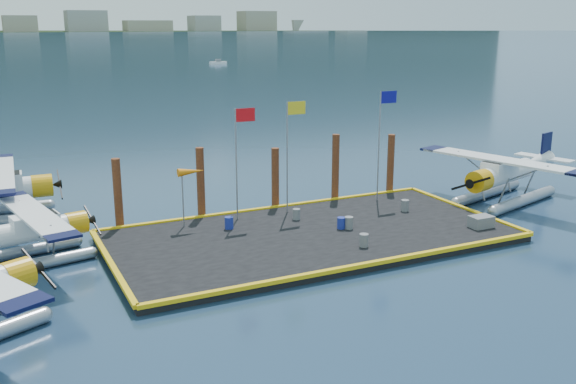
% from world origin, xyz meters
% --- Properties ---
extents(ground, '(4000.00, 4000.00, 0.00)m').
position_xyz_m(ground, '(0.00, 0.00, 0.00)').
color(ground, '#182F4A').
rests_on(ground, ground).
extents(dock, '(20.00, 10.00, 0.40)m').
position_xyz_m(dock, '(0.00, 0.00, 0.20)').
color(dock, black).
rests_on(dock, ground).
extents(dock_bumpers, '(20.25, 10.25, 0.18)m').
position_xyz_m(dock_bumpers, '(0.00, 0.00, 0.49)').
color(dock_bumpers, '#E3B00D').
rests_on(dock_bumpers, dock).
extents(far_backdrop, '(3050.00, 2050.00, 810.00)m').
position_xyz_m(far_backdrop, '(239.91, 1737.52, 9.45)').
color(far_backdrop, black).
rests_on(far_backdrop, ground).
extents(seaplane_b, '(8.16, 8.90, 3.15)m').
position_xyz_m(seaplane_b, '(-13.13, 2.70, 1.37)').
color(seaplane_b, '#90949D').
rests_on(seaplane_b, ground).
extents(seaplane_d, '(9.88, 10.59, 3.78)m').
position_xyz_m(seaplane_d, '(13.80, 1.13, 1.65)').
color(seaplane_d, '#90949D').
rests_on(seaplane_d, ground).
extents(drum_0, '(0.45, 0.45, 0.63)m').
position_xyz_m(drum_0, '(-3.50, 2.42, 0.71)').
color(drum_0, navy).
rests_on(drum_0, dock).
extents(drum_1, '(0.42, 0.42, 0.60)m').
position_xyz_m(drum_1, '(1.74, -0.08, 0.70)').
color(drum_1, navy).
rests_on(drum_1, dock).
extents(drum_2, '(0.45, 0.45, 0.63)m').
position_xyz_m(drum_2, '(2.09, -0.25, 0.72)').
color(drum_2, slate).
rests_on(drum_2, dock).
extents(drum_3, '(0.44, 0.44, 0.62)m').
position_xyz_m(drum_3, '(1.32, -2.93, 0.71)').
color(drum_3, slate).
rests_on(drum_3, dock).
extents(drum_4, '(0.45, 0.45, 0.64)m').
position_xyz_m(drum_4, '(6.64, 1.17, 0.72)').
color(drum_4, slate).
rests_on(drum_4, dock).
extents(drum_5, '(0.41, 0.41, 0.58)m').
position_xyz_m(drum_5, '(0.37, 2.38, 0.69)').
color(drum_5, slate).
rests_on(drum_5, dock).
extents(crate, '(1.20, 0.80, 0.60)m').
position_xyz_m(crate, '(8.44, -3.03, 0.70)').
color(crate, slate).
rests_on(crate, dock).
extents(flagpole_red, '(1.14, 0.08, 6.00)m').
position_xyz_m(flagpole_red, '(-2.29, 3.80, 4.40)').
color(flagpole_red, gray).
rests_on(flagpole_red, dock).
extents(flagpole_yellow, '(1.14, 0.08, 6.20)m').
position_xyz_m(flagpole_yellow, '(0.70, 3.80, 4.51)').
color(flagpole_yellow, gray).
rests_on(flagpole_yellow, dock).
extents(flagpole_blue, '(1.14, 0.08, 6.50)m').
position_xyz_m(flagpole_blue, '(6.70, 3.80, 4.69)').
color(flagpole_blue, gray).
rests_on(flagpole_blue, dock).
extents(windsock, '(1.40, 0.44, 3.12)m').
position_xyz_m(windsock, '(-5.03, 3.80, 3.23)').
color(windsock, gray).
rests_on(windsock, dock).
extents(piling_0, '(0.44, 0.44, 4.00)m').
position_xyz_m(piling_0, '(-8.50, 5.40, 2.00)').
color(piling_0, '#472214').
rests_on(piling_0, ground).
extents(piling_1, '(0.44, 0.44, 4.20)m').
position_xyz_m(piling_1, '(-4.00, 5.40, 2.10)').
color(piling_1, '#472214').
rests_on(piling_1, ground).
extents(piling_2, '(0.44, 0.44, 3.80)m').
position_xyz_m(piling_2, '(0.50, 5.40, 1.90)').
color(piling_2, '#472214').
rests_on(piling_2, ground).
extents(piling_3, '(0.44, 0.44, 4.30)m').
position_xyz_m(piling_3, '(4.50, 5.40, 2.15)').
color(piling_3, '#472214').
rests_on(piling_3, ground).
extents(piling_4, '(0.44, 0.44, 4.00)m').
position_xyz_m(piling_4, '(8.50, 5.40, 2.00)').
color(piling_4, '#472214').
rests_on(piling_4, ground).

